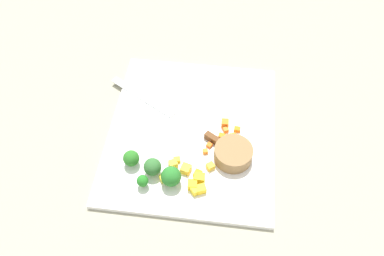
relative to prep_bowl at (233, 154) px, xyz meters
name	(u,v)px	position (x,y,z in m)	size (l,w,h in m)	color
ground_plane	(192,134)	(-0.06, -0.10, -0.03)	(4.00, 4.00, 0.00)	#9E9B83
cutting_board	(192,132)	(-0.06, -0.10, -0.02)	(0.43, 0.38, 0.01)	white
prep_bowl	(233,154)	(0.00, 0.00, 0.00)	(0.08, 0.08, 0.03)	olive
chef_knife	(190,125)	(-0.07, -0.10, -0.01)	(0.20, 0.32, 0.02)	silver
carrot_dice_0	(225,123)	(-0.09, -0.02, -0.01)	(0.02, 0.02, 0.02)	orange
carrot_dice_1	(205,151)	(-0.01, -0.06, -0.01)	(0.01, 0.01, 0.01)	orange
carrot_dice_2	(209,145)	(-0.02, -0.05, -0.01)	(0.01, 0.01, 0.01)	orange
carrot_dice_3	(233,136)	(-0.05, 0.00, -0.01)	(0.01, 0.01, 0.01)	orange
carrot_dice_4	(222,136)	(-0.05, -0.03, -0.01)	(0.01, 0.01, 0.01)	orange
carrot_dice_5	(237,129)	(-0.08, 0.01, -0.01)	(0.01, 0.01, 0.01)	orange
carrot_dice_6	(226,130)	(-0.07, -0.02, -0.01)	(0.01, 0.01, 0.01)	orange
pepper_dice_0	(198,174)	(0.05, -0.07, -0.01)	(0.02, 0.01, 0.01)	yellow
pepper_dice_1	(164,178)	(0.07, -0.14, -0.01)	(0.02, 0.02, 0.01)	yellow
pepper_dice_2	(210,166)	(0.03, -0.05, -0.01)	(0.01, 0.02, 0.01)	yellow
pepper_dice_3	(185,169)	(0.05, -0.10, -0.01)	(0.02, 0.02, 0.02)	yellow
pepper_dice_4	(199,178)	(0.07, -0.07, -0.01)	(0.02, 0.02, 0.02)	yellow
pepper_dice_5	(177,160)	(0.02, -0.12, -0.01)	(0.01, 0.01, 0.01)	yellow
pepper_dice_6	(195,191)	(0.09, -0.07, -0.01)	(0.02, 0.01, 0.02)	yellow
pepper_dice_7	(192,185)	(0.08, -0.08, -0.01)	(0.02, 0.02, 0.02)	yellow
pepper_dice_8	(173,164)	(0.04, -0.13, -0.01)	(0.02, 0.02, 0.02)	yellow
pepper_dice_9	(201,189)	(0.09, -0.06, -0.01)	(0.02, 0.02, 0.02)	yellow
broccoli_floret_0	(153,167)	(0.06, -0.17, 0.01)	(0.04, 0.04, 0.04)	#93BA57
broccoli_floret_1	(131,158)	(0.04, -0.22, 0.00)	(0.04, 0.04, 0.04)	#91BD62
broccoli_floret_2	(171,177)	(0.08, -0.12, 0.01)	(0.04, 0.04, 0.05)	#97AE6B
broccoli_floret_3	(143,181)	(0.09, -0.18, 0.00)	(0.02, 0.02, 0.03)	#85AD63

